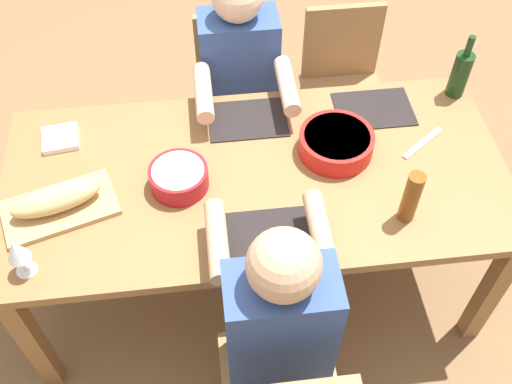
# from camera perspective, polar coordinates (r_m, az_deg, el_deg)

# --- Properties ---
(ground_plane) EXTENTS (8.00, 8.00, 0.00)m
(ground_plane) POSITION_cam_1_polar(r_m,az_deg,el_deg) (2.86, 0.00, -7.94)
(ground_plane) COLOR brown
(dining_table) EXTENTS (1.92, 0.90, 0.74)m
(dining_table) POSITION_cam_1_polar(r_m,az_deg,el_deg) (2.32, 0.00, 0.47)
(dining_table) COLOR olive
(dining_table) RESTS_ON ground_plane
(chair_far_center) EXTENTS (0.40, 0.40, 0.85)m
(chair_far_center) POSITION_cam_1_polar(r_m,az_deg,el_deg) (2.99, -1.77, 9.74)
(chair_far_center) COLOR #9E7044
(chair_far_center) RESTS_ON ground_plane
(diner_far_center) EXTENTS (0.41, 0.53, 1.20)m
(diner_far_center) POSITION_cam_1_polar(r_m,az_deg,el_deg) (2.71, -1.50, 10.61)
(diner_far_center) COLOR #2D2D38
(diner_far_center) RESTS_ON ground_plane
(diner_near_center) EXTENTS (0.41, 0.53, 1.20)m
(diner_near_center) POSITION_cam_1_polar(r_m,az_deg,el_deg) (1.97, 2.07, -12.10)
(diner_near_center) COLOR #2D2D38
(diner_near_center) RESTS_ON ground_plane
(chair_far_right) EXTENTS (0.40, 0.40, 0.85)m
(chair_far_right) POSITION_cam_1_polar(r_m,az_deg,el_deg) (3.07, 8.27, 10.41)
(chair_far_right) COLOR #9E7044
(chair_far_right) RESTS_ON ground_plane
(serving_bowl_greens) EXTENTS (0.29, 0.29, 0.09)m
(serving_bowl_greens) POSITION_cam_1_polar(r_m,az_deg,el_deg) (2.32, 7.68, 4.74)
(serving_bowl_greens) COLOR red
(serving_bowl_greens) RESTS_ON dining_table
(serving_bowl_pasta) EXTENTS (0.22, 0.22, 0.09)m
(serving_bowl_pasta) POSITION_cam_1_polar(r_m,az_deg,el_deg) (2.21, -7.40, 1.47)
(serving_bowl_pasta) COLOR #B21923
(serving_bowl_pasta) RESTS_ON dining_table
(cutting_board) EXTENTS (0.45, 0.33, 0.02)m
(cutting_board) POSITION_cam_1_polar(r_m,az_deg,el_deg) (2.26, -18.24, -1.47)
(cutting_board) COLOR tan
(cutting_board) RESTS_ON dining_table
(bread_loaf) EXTENTS (0.34, 0.20, 0.09)m
(bread_loaf) POSITION_cam_1_polar(r_m,az_deg,el_deg) (2.22, -18.59, -0.60)
(bread_loaf) COLOR tan
(bread_loaf) RESTS_ON cutting_board
(wine_bottle) EXTENTS (0.08, 0.08, 0.29)m
(wine_bottle) POSITION_cam_1_polar(r_m,az_deg,el_deg) (2.65, 18.96, 10.70)
(wine_bottle) COLOR #193819
(wine_bottle) RESTS_ON dining_table
(beer_bottle) EXTENTS (0.06, 0.06, 0.22)m
(beer_bottle) POSITION_cam_1_polar(r_m,az_deg,el_deg) (2.12, 14.62, -0.50)
(beer_bottle) COLOR brown
(beer_bottle) RESTS_ON dining_table
(wine_glass) EXTENTS (0.08, 0.08, 0.17)m
(wine_glass) POSITION_cam_1_polar(r_m,az_deg,el_deg) (2.06, -21.93, -5.31)
(wine_glass) COLOR silver
(wine_glass) RESTS_ON dining_table
(placemat_far_center) EXTENTS (0.32, 0.23, 0.01)m
(placemat_far_center) POSITION_cam_1_polar(r_m,az_deg,el_deg) (2.46, -0.81, 6.95)
(placemat_far_center) COLOR black
(placemat_far_center) RESTS_ON dining_table
(placemat_near_center) EXTENTS (0.32, 0.23, 0.01)m
(placemat_near_center) POSITION_cam_1_polar(r_m,az_deg,el_deg) (2.08, 0.95, -4.24)
(placemat_near_center) COLOR black
(placemat_near_center) RESTS_ON dining_table
(placemat_far_right) EXTENTS (0.32, 0.23, 0.01)m
(placemat_far_right) POSITION_cam_1_polar(r_m,az_deg,el_deg) (2.55, 11.18, 7.79)
(placemat_far_right) COLOR black
(placemat_far_right) RESTS_ON dining_table
(carving_knife) EXTENTS (0.20, 0.16, 0.01)m
(carving_knife) POSITION_cam_1_polar(r_m,az_deg,el_deg) (2.45, 15.64, 4.52)
(carving_knife) COLOR silver
(carving_knife) RESTS_ON dining_table
(napkin_stack) EXTENTS (0.16, 0.16, 0.02)m
(napkin_stack) POSITION_cam_1_polar(r_m,az_deg,el_deg) (2.49, -18.21, 4.89)
(napkin_stack) COLOR white
(napkin_stack) RESTS_ON dining_table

